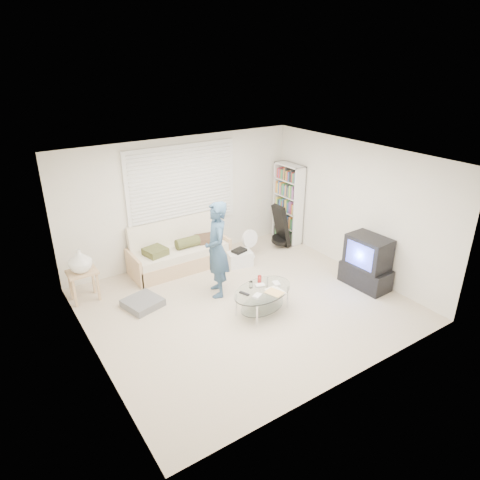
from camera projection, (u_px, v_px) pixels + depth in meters
ground at (245, 305)px, 7.30m from camera, size 5.00×5.00×0.00m
room_shell at (230, 207)px, 7.01m from camera, size 5.02×4.52×2.51m
window_blinds at (183, 186)px, 8.35m from camera, size 2.32×0.08×1.62m
futon_sofa at (179, 253)px, 8.44m from camera, size 1.95×0.79×0.95m
grey_floor_pillow at (143, 303)px, 7.23m from camera, size 0.68×0.68×0.13m
side_table at (80, 263)px, 7.16m from camera, size 0.49×0.39×0.97m
bookshelf at (288, 204)px, 9.45m from camera, size 0.28×0.74×1.76m
guitar_case at (281, 229)px, 9.27m from camera, size 0.38×0.36×0.96m
floor_fan at (249, 241)px, 8.84m from camera, size 0.38×0.25×0.63m
storage_bin at (239, 258)px, 8.59m from camera, size 0.55×0.44×0.34m
tv_unit at (367, 263)px, 7.71m from camera, size 0.53×0.91×0.97m
coffee_table at (263, 294)px, 6.97m from camera, size 1.26×0.95×0.54m
standing_person at (217, 250)px, 7.30m from camera, size 0.60×0.73×1.71m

